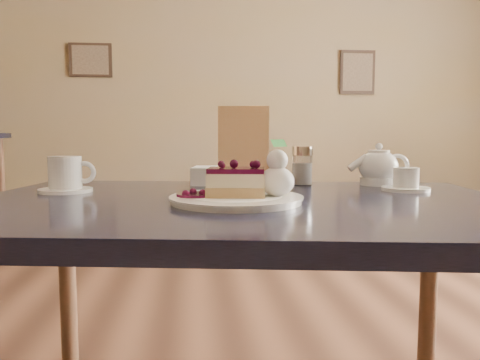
{
  "coord_description": "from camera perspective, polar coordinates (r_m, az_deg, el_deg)",
  "views": [
    {
      "loc": [
        -0.3,
        -0.89,
        0.81
      ],
      "look_at": [
        -0.22,
        -0.08,
        0.73
      ],
      "focal_mm": 35.0,
      "sensor_mm": 36.0,
      "label": 1
    }
  ],
  "objects": [
    {
      "name": "berry_sauce",
      "position": [
        0.89,
        -5.44,
        -1.82
      ],
      "size": [
        0.07,
        0.07,
        0.01
      ],
      "primitive_type": "cylinder",
      "color": "black",
      "rests_on": "dessert_plate"
    },
    {
      "name": "cheesecake_slice",
      "position": [
        0.88,
        -0.46,
        -0.29
      ],
      "size": [
        0.12,
        0.09,
        0.05
      ],
      "rotation": [
        0.0,
        0.0,
        -0.16
      ],
      "color": "tan",
      "rests_on": "dessert_plate"
    },
    {
      "name": "menu_card",
      "position": [
        1.17,
        0.44,
        4.13
      ],
      "size": [
        0.13,
        0.05,
        0.2
      ],
      "primitive_type": "cube",
      "rotation": [
        0.0,
        0.0,
        -0.16
      ],
      "color": "beige",
      "rests_on": "main_table"
    },
    {
      "name": "napkin_stack",
      "position": [
        1.22,
        -3.17,
        0.55
      ],
      "size": [
        0.12,
        0.12,
        0.05
      ],
      "primitive_type": "cube",
      "rotation": [
        0.0,
        0.0,
        -0.16
      ],
      "color": "white",
      "rests_on": "main_table"
    },
    {
      "name": "main_table",
      "position": [
        0.94,
        -0.28,
        -6.66
      ],
      "size": [
        1.19,
        0.88,
        0.68
      ],
      "rotation": [
        0.0,
        0.0,
        -0.16
      ],
      "color": "black",
      "rests_on": "ground"
    },
    {
      "name": "sugar_shaker",
      "position": [
        1.2,
        7.58,
        1.78
      ],
      "size": [
        0.05,
        0.05,
        0.1
      ],
      "color": "white",
      "rests_on": "main_table"
    },
    {
      "name": "dessert_plate",
      "position": [
        0.89,
        -0.46,
        -2.4
      ],
      "size": [
        0.25,
        0.25,
        0.01
      ],
      "primitive_type": "cylinder",
      "color": "white",
      "rests_on": "main_table"
    },
    {
      "name": "whipped_cream",
      "position": [
        0.89,
        4.53,
        -0.16
      ],
      "size": [
        0.07,
        0.07,
        0.06
      ],
      "color": "white",
      "rests_on": "dessert_plate"
    },
    {
      "name": "tea_set",
      "position": [
        1.22,
        17.08,
        1.11
      ],
      "size": [
        0.17,
        0.23,
        0.1
      ],
      "color": "white",
      "rests_on": "main_table"
    },
    {
      "name": "coffee_set",
      "position": [
        1.12,
        -20.42,
        0.43
      ],
      "size": [
        0.13,
        0.12,
        0.08
      ],
      "color": "white",
      "rests_on": "main_table"
    }
  ]
}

